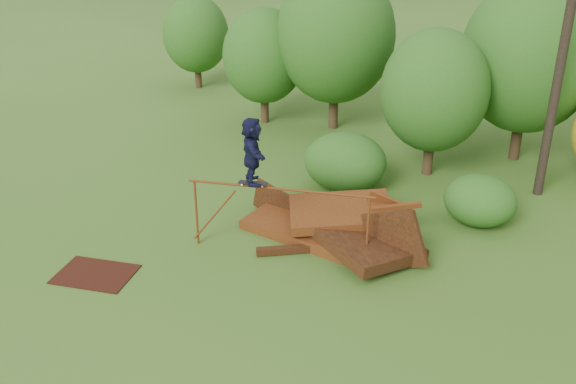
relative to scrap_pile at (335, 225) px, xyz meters
The scene contains 14 objects.
ground 3.02m from the scrap_pile, 92.14° to the right, with size 240.00×240.00×0.00m, color #2D5116.
scrap_pile is the anchor object (origin of this frame).
grind_rail 2.00m from the scrap_pile, 123.93° to the right, with size 4.65×1.36×1.88m.
skateboard 2.73m from the scrap_pile, 135.41° to the right, with size 0.76×0.39×0.08m.
skater 3.30m from the scrap_pile, 135.41° to the right, with size 1.59×0.51×1.72m, color black.
flat_plate 6.33m from the scrap_pile, 134.57° to the right, with size 1.86×1.33×0.03m, color black.
tree_0 10.43m from the scrap_pile, 131.03° to the left, with size 3.29×3.29×4.64m.
tree_1 9.80m from the scrap_pile, 115.01° to the left, with size 4.54×4.54×6.31m.
tree_2 6.15m from the scrap_pile, 81.25° to the left, with size 3.45×3.45×4.86m.
tree_3 9.52m from the scrap_pile, 69.26° to the left, with size 4.54×4.54×6.30m.
tree_6 16.33m from the scrap_pile, 138.70° to the left, with size 3.12×3.12×4.36m.
shrub_left 3.40m from the scrap_pile, 109.33° to the left, with size 2.63×2.43×1.82m, color #1F4111.
shrub_right 4.25m from the scrap_pile, 40.66° to the left, with size 2.04×1.87×1.45m, color #1F4111.
utility_pole 8.36m from the scrap_pile, 52.10° to the left, with size 1.40×0.28×9.23m.
Camera 1 is at (6.29, -11.14, 8.52)m, focal length 40.00 mm.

